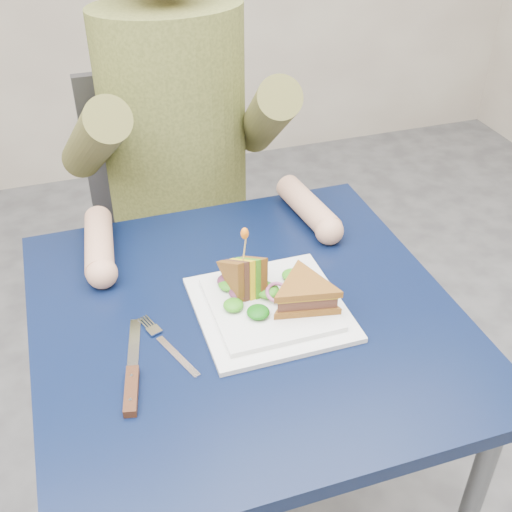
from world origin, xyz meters
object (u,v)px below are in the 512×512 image
object	(u,v)px
plate	(270,307)
knife	(132,382)
sandwich_flat	(305,294)
chair	(175,218)
diner	(174,104)
fork	(169,347)
table	(246,345)
sandwich_upright	(245,276)

from	to	relation	value
plate	knife	bearing A→B (deg)	-159.35
knife	sandwich_flat	bearing A→B (deg)	13.17
chair	diner	distance (m)	0.39
chair	plate	world-z (taller)	chair
diner	fork	bearing A→B (deg)	-104.40
table	plate	world-z (taller)	plate
plate	fork	xyz separation A→B (m)	(-0.19, -0.04, -0.01)
table	knife	xyz separation A→B (m)	(-0.22, -0.11, 0.09)
chair	plate	size ratio (longest dim) A/B	3.58
table	chair	xyz separation A→B (m)	(0.00, 0.65, -0.11)
diner	sandwich_flat	distance (m)	0.60
diner	knife	xyz separation A→B (m)	(-0.22, -0.65, -0.18)
sandwich_upright	chair	bearing A→B (deg)	90.97
table	diner	size ratio (longest dim) A/B	1.01
chair	sandwich_flat	world-z (taller)	chair
table	fork	bearing A→B (deg)	-162.53
knife	fork	bearing A→B (deg)	40.78
sandwich_flat	fork	world-z (taller)	sandwich_flat
sandwich_upright	knife	size ratio (longest dim) A/B	0.55
plate	knife	world-z (taller)	plate
sandwich_flat	fork	distance (m)	0.25
fork	sandwich_upright	bearing A→B (deg)	27.21
table	chair	bearing A→B (deg)	90.00
diner	plate	distance (m)	0.58
sandwich_upright	fork	distance (m)	0.19
diner	fork	distance (m)	0.63
sandwich_flat	knife	size ratio (longest dim) A/B	0.73
diner	plate	xyz separation A→B (m)	(0.04, -0.55, -0.18)
table	sandwich_upright	distance (m)	0.14
sandwich_flat	plate	bearing A→B (deg)	155.56
chair	knife	xyz separation A→B (m)	(-0.22, -0.76, 0.20)
sandwich_upright	fork	size ratio (longest dim) A/B	0.70
fork	diner	bearing A→B (deg)	75.60
sandwich_flat	knife	bearing A→B (deg)	-166.83
fork	knife	world-z (taller)	knife
sandwich_upright	fork	world-z (taller)	sandwich_upright
diner	knife	distance (m)	0.71
diner	plate	world-z (taller)	diner
diner	fork	xyz separation A→B (m)	(-0.15, -0.58, -0.18)
plate	chair	bearing A→B (deg)	93.69
sandwich_upright	sandwich_flat	bearing A→B (deg)	-38.78
plate	fork	bearing A→B (deg)	-168.97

